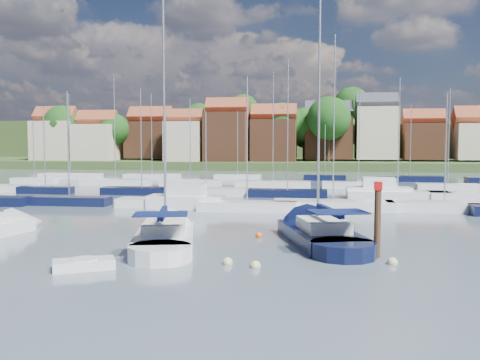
# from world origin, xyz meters

# --- Properties ---
(ground) EXTENTS (260.00, 260.00, 0.00)m
(ground) POSITION_xyz_m (0.00, 40.00, 0.00)
(ground) COLOR #42525A
(ground) RESTS_ON ground
(sailboat_centre) EXTENTS (6.03, 13.01, 17.05)m
(sailboat_centre) POSITION_xyz_m (-2.43, 3.67, 0.35)
(sailboat_centre) COLOR white
(sailboat_centre) RESTS_ON ground
(sailboat_navy) EXTENTS (7.18, 13.97, 18.62)m
(sailboat_navy) POSITION_xyz_m (6.53, 6.37, 0.35)
(sailboat_navy) COLOR black
(sailboat_navy) RESTS_ON ground
(tender) EXTENTS (3.19, 2.52, 0.63)m
(tender) POSITION_xyz_m (-4.34, -4.03, 0.24)
(tender) COLOR white
(tender) RESTS_ON ground
(timber_piling) EXTENTS (0.40, 0.40, 6.33)m
(timber_piling) POSITION_xyz_m (10.03, 0.70, 1.05)
(timber_piling) COLOR #4C331E
(timber_piling) RESTS_ON ground
(buoy_c) EXTENTS (0.42, 0.42, 0.42)m
(buoy_c) POSITION_xyz_m (-2.93, -0.21, 0.00)
(buoy_c) COLOR #D85914
(buoy_c) RESTS_ON ground
(buoy_d) EXTENTS (0.52, 0.52, 0.52)m
(buoy_d) POSITION_xyz_m (3.87, -2.52, 0.00)
(buoy_d) COLOR beige
(buoy_d) RESTS_ON ground
(buoy_e) EXTENTS (0.46, 0.46, 0.46)m
(buoy_e) POSITION_xyz_m (3.13, 5.83, 0.00)
(buoy_e) COLOR #D85914
(buoy_e) RESTS_ON ground
(buoy_f) EXTENTS (0.52, 0.52, 0.52)m
(buoy_f) POSITION_xyz_m (10.64, -0.77, 0.00)
(buoy_f) COLOR beige
(buoy_f) RESTS_ON ground
(buoy_g) EXTENTS (0.47, 0.47, 0.47)m
(buoy_g) POSITION_xyz_m (8.33, 1.38, 0.00)
(buoy_g) COLOR #D85914
(buoy_g) RESTS_ON ground
(buoy_h) EXTENTS (0.51, 0.51, 0.51)m
(buoy_h) POSITION_xyz_m (2.39, -1.96, 0.00)
(buoy_h) COLOR beige
(buoy_h) RESTS_ON ground
(marina_field) EXTENTS (79.62, 41.41, 15.93)m
(marina_field) POSITION_xyz_m (1.91, 35.15, 0.43)
(marina_field) COLOR white
(marina_field) RESTS_ON ground
(far_shore_town) EXTENTS (212.46, 90.00, 22.27)m
(far_shore_town) POSITION_xyz_m (2.23, 132.67, 4.61)
(far_shore_town) COLOR #344924
(far_shore_town) RESTS_ON ground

